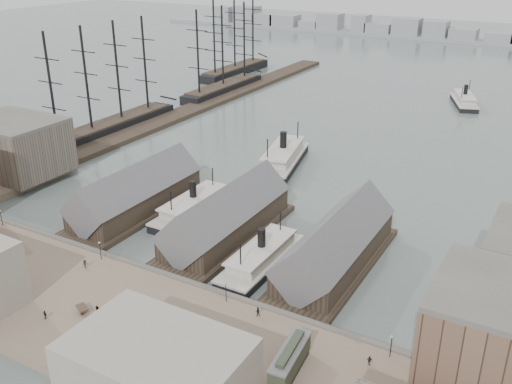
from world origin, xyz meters
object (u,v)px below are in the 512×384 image
Objects in this scene: horse_cart_center at (92,309)px; horse_cart_right at (174,363)px; tram at (290,361)px; horse_cart_left at (0,242)px; ferry_docked_west at (194,207)px.

horse_cart_center is 21.08m from horse_cart_right.
tram is 2.35× the size of horse_cart_left.
tram is 70.64m from horse_cart_left.
tram is 2.52× the size of horse_cart_right.
tram is 17.37m from horse_cart_right.
horse_cart_center is (34.23, -8.11, -0.05)m from horse_cart_left.
horse_cart_right is (20.71, -3.90, -0.03)m from horse_cart_center.
ferry_docked_west is 2.30× the size of tram.
horse_cart_left is at bearing 76.39° from horse_cart_right.
ferry_docked_west reaches higher than horse_cart_center.
ferry_docked_west is 56.70m from horse_cart_right.
ferry_docked_west is at bearing 133.44° from tram.
tram is 2.37× the size of horse_cart_center.
ferry_docked_west is 5.81× the size of horse_cart_right.
horse_cart_left is at bearing 101.36° from horse_cart_center.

